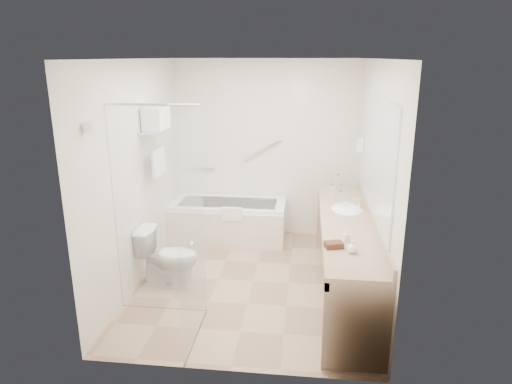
# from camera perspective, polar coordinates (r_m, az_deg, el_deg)

# --- Properties ---
(floor) EXTENTS (3.20, 3.20, 0.00)m
(floor) POSITION_cam_1_polar(r_m,az_deg,el_deg) (5.44, -0.36, -11.07)
(floor) COLOR tan
(floor) RESTS_ON ground
(ceiling) EXTENTS (2.60, 3.20, 0.10)m
(ceiling) POSITION_cam_1_polar(r_m,az_deg,el_deg) (4.81, -0.42, 16.31)
(ceiling) COLOR white
(ceiling) RESTS_ON wall_back
(wall_back) EXTENTS (2.60, 0.10, 2.50)m
(wall_back) POSITION_cam_1_polar(r_m,az_deg,el_deg) (6.53, 1.29, 5.35)
(wall_back) COLOR beige
(wall_back) RESTS_ON ground
(wall_front) EXTENTS (2.60, 0.10, 2.50)m
(wall_front) POSITION_cam_1_polar(r_m,az_deg,el_deg) (3.47, -3.54, -4.97)
(wall_front) COLOR beige
(wall_front) RESTS_ON ground
(wall_left) EXTENTS (0.10, 3.20, 2.50)m
(wall_left) POSITION_cam_1_polar(r_m,az_deg,el_deg) (5.29, -14.52, 2.12)
(wall_left) COLOR beige
(wall_left) RESTS_ON ground
(wall_right) EXTENTS (0.10, 3.20, 2.50)m
(wall_right) POSITION_cam_1_polar(r_m,az_deg,el_deg) (5.00, 14.58, 1.29)
(wall_right) COLOR beige
(wall_right) RESTS_ON ground
(bathtub) EXTENTS (1.60, 0.73, 0.59)m
(bathtub) POSITION_cam_1_polar(r_m,az_deg,el_deg) (6.51, -3.44, -3.62)
(bathtub) COLOR white
(bathtub) RESTS_ON floor
(grab_bar_short) EXTENTS (0.40, 0.03, 0.03)m
(grab_bar_short) POSITION_cam_1_polar(r_m,az_deg,el_deg) (6.71, -6.88, 2.91)
(grab_bar_short) COLOR silver
(grab_bar_short) RESTS_ON wall_back
(grab_bar_long) EXTENTS (0.53, 0.03, 0.33)m
(grab_bar_long) POSITION_cam_1_polar(r_m,az_deg,el_deg) (6.50, 0.82, 5.29)
(grab_bar_long) COLOR silver
(grab_bar_long) RESTS_ON wall_back
(shower_enclosure) EXTENTS (0.96, 0.91, 2.11)m
(shower_enclosure) POSITION_cam_1_polar(r_m,az_deg,el_deg) (4.29, -10.28, -3.54)
(shower_enclosure) COLOR silver
(shower_enclosure) RESTS_ON floor
(towel_shelf) EXTENTS (0.24, 0.55, 0.81)m
(towel_shelf) POSITION_cam_1_polar(r_m,az_deg,el_deg) (5.47, -12.33, 8.13)
(towel_shelf) COLOR silver
(towel_shelf) RESTS_ON wall_left
(vanity_counter) EXTENTS (0.55, 2.70, 0.95)m
(vanity_counter) POSITION_cam_1_polar(r_m,az_deg,el_deg) (5.02, 11.17, -5.78)
(vanity_counter) COLOR tan
(vanity_counter) RESTS_ON floor
(sink) EXTENTS (0.40, 0.52, 0.14)m
(sink) POSITION_cam_1_polar(r_m,az_deg,el_deg) (5.33, 11.29, -2.37)
(sink) COLOR white
(sink) RESTS_ON vanity_counter
(faucet) EXTENTS (0.03, 0.03, 0.14)m
(faucet) POSITION_cam_1_polar(r_m,az_deg,el_deg) (5.31, 12.91, -1.29)
(faucet) COLOR silver
(faucet) RESTS_ON vanity_counter
(mirror) EXTENTS (0.02, 2.00, 1.20)m
(mirror) POSITION_cam_1_polar(r_m,az_deg,el_deg) (4.78, 14.95, 4.29)
(mirror) COLOR silver
(mirror) RESTS_ON wall_right
(hairdryer_unit) EXTENTS (0.08, 0.10, 0.18)m
(hairdryer_unit) POSITION_cam_1_polar(r_m,az_deg,el_deg) (5.97, 12.92, 5.81)
(hairdryer_unit) COLOR white
(hairdryer_unit) RESTS_ON wall_right
(toilet) EXTENTS (0.69, 0.40, 0.67)m
(toilet) POSITION_cam_1_polar(r_m,az_deg,el_deg) (5.33, -10.88, -7.98)
(toilet) COLOR white
(toilet) RESTS_ON floor
(amenity_basket) EXTENTS (0.19, 0.15, 0.05)m
(amenity_basket) POSITION_cam_1_polar(r_m,az_deg,el_deg) (4.24, 9.69, -6.52)
(amenity_basket) COLOR #462619
(amenity_basket) RESTS_ON vanity_counter
(soap_bottle_a) EXTENTS (0.10, 0.13, 0.05)m
(soap_bottle_a) POSITION_cam_1_polar(r_m,az_deg,el_deg) (4.39, 11.19, -5.77)
(soap_bottle_a) COLOR white
(soap_bottle_a) RESTS_ON vanity_counter
(soap_bottle_b) EXTENTS (0.11, 0.13, 0.09)m
(soap_bottle_b) POSITION_cam_1_polar(r_m,az_deg,el_deg) (4.16, 11.95, -6.85)
(soap_bottle_b) COLOR white
(soap_bottle_b) RESTS_ON vanity_counter
(water_bottle_left) EXTENTS (0.07, 0.07, 0.22)m
(water_bottle_left) POSITION_cam_1_polar(r_m,az_deg,el_deg) (5.32, 10.42, -0.90)
(water_bottle_left) COLOR silver
(water_bottle_left) RESTS_ON vanity_counter
(water_bottle_mid) EXTENTS (0.06, 0.06, 0.20)m
(water_bottle_mid) POSITION_cam_1_polar(r_m,az_deg,el_deg) (6.10, 10.16, 1.31)
(water_bottle_mid) COLOR silver
(water_bottle_mid) RESTS_ON vanity_counter
(water_bottle_right) EXTENTS (0.06, 0.06, 0.19)m
(water_bottle_right) POSITION_cam_1_polar(r_m,az_deg,el_deg) (5.64, 9.42, 0.03)
(water_bottle_right) COLOR silver
(water_bottle_right) RESTS_ON vanity_counter
(drinking_glass_near) EXTENTS (0.08, 0.08, 0.09)m
(drinking_glass_near) POSITION_cam_1_polar(r_m,az_deg,el_deg) (5.25, 11.17, -1.79)
(drinking_glass_near) COLOR silver
(drinking_glass_near) RESTS_ON vanity_counter
(drinking_glass_far) EXTENTS (0.08, 0.08, 0.10)m
(drinking_glass_far) POSITION_cam_1_polar(r_m,az_deg,el_deg) (5.83, 9.55, 0.21)
(drinking_glass_far) COLOR silver
(drinking_glass_far) RESTS_ON vanity_counter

